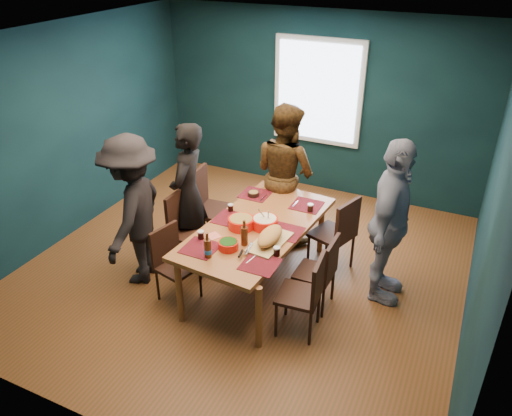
{
  "coord_description": "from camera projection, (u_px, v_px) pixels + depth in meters",
  "views": [
    {
      "loc": [
        2.23,
        -4.46,
        3.58
      ],
      "look_at": [
        0.25,
        -0.21,
        0.99
      ],
      "focal_mm": 35.0,
      "sensor_mm": 36.0,
      "label": 1
    }
  ],
  "objects": [
    {
      "name": "room",
      "position": [
        254.0,
        156.0,
        5.64
      ],
      "size": [
        5.01,
        5.01,
        2.71
      ],
      "color": "brown",
      "rests_on": "ground"
    },
    {
      "name": "dining_table",
      "position": [
        257.0,
        231.0,
        5.51
      ],
      "size": [
        1.19,
        2.11,
        0.77
      ],
      "rotation": [
        0.0,
        0.0,
        -0.09
      ],
      "color": "brown",
      "rests_on": "floor"
    },
    {
      "name": "chair_left_far",
      "position": [
        207.0,
        202.0,
        6.3
      ],
      "size": [
        0.5,
        0.5,
        1.03
      ],
      "rotation": [
        0.0,
        0.0,
        0.07
      ],
      "color": "black",
      "rests_on": "floor"
    },
    {
      "name": "chair_left_mid",
      "position": [
        186.0,
        225.0,
        5.87
      ],
      "size": [
        0.45,
        0.45,
        0.98
      ],
      "rotation": [
        0.0,
        0.0,
        -0.02
      ],
      "color": "black",
      "rests_on": "floor"
    },
    {
      "name": "chair_left_near",
      "position": [
        172.0,
        258.0,
        5.4
      ],
      "size": [
        0.46,
        0.46,
        0.86
      ],
      "rotation": [
        0.0,
        0.0,
        -0.23
      ],
      "color": "black",
      "rests_on": "floor"
    },
    {
      "name": "chair_right_far",
      "position": [
        339.0,
        230.0,
        5.78
      ],
      "size": [
        0.56,
        0.56,
        0.97
      ],
      "rotation": [
        0.0,
        0.0,
        -0.32
      ],
      "color": "black",
      "rests_on": "floor"
    },
    {
      "name": "chair_right_mid",
      "position": [
        322.0,
        268.0,
        5.23
      ],
      "size": [
        0.39,
        0.39,
        0.86
      ],
      "rotation": [
        0.0,
        0.0,
        -0.01
      ],
      "color": "black",
      "rests_on": "floor"
    },
    {
      "name": "chair_right_near",
      "position": [
        307.0,
        290.0,
        4.87
      ],
      "size": [
        0.44,
        0.44,
        0.9
      ],
      "rotation": [
        0.0,
        0.0,
        0.09
      ],
      "color": "black",
      "rests_on": "floor"
    },
    {
      "name": "person_far_left",
      "position": [
        188.0,
        194.0,
        5.91
      ],
      "size": [
        0.54,
        0.71,
        1.75
      ],
      "primitive_type": "imported",
      "rotation": [
        0.0,
        0.0,
        4.91
      ],
      "color": "black",
      "rests_on": "floor"
    },
    {
      "name": "person_back",
      "position": [
        285.0,
        173.0,
        6.36
      ],
      "size": [
        1.08,
        0.98,
        1.81
      ],
      "primitive_type": "imported",
      "rotation": [
        0.0,
        0.0,
        2.73
      ],
      "color": "black",
      "rests_on": "floor"
    },
    {
      "name": "person_right",
      "position": [
        390.0,
        223.0,
        5.2
      ],
      "size": [
        0.47,
        1.1,
        1.86
      ],
      "primitive_type": "imported",
      "rotation": [
        0.0,
        0.0,
        1.58
      ],
      "color": "silver",
      "rests_on": "floor"
    },
    {
      "name": "person_near_left",
      "position": [
        133.0,
        211.0,
        5.52
      ],
      "size": [
        0.92,
        1.27,
        1.77
      ],
      "primitive_type": "imported",
      "rotation": [
        0.0,
        0.0,
        4.97
      ],
      "color": "black",
      "rests_on": "floor"
    },
    {
      "name": "bowl_salad",
      "position": [
        241.0,
        223.0,
        5.4
      ],
      "size": [
        0.28,
        0.28,
        0.12
      ],
      "color": "red",
      "rests_on": "dining_table"
    },
    {
      "name": "bowl_dumpling",
      "position": [
        265.0,
        222.0,
        5.41
      ],
      "size": [
        0.28,
        0.28,
        0.26
      ],
      "color": "red",
      "rests_on": "dining_table"
    },
    {
      "name": "bowl_herbs",
      "position": [
        228.0,
        245.0,
        5.04
      ],
      "size": [
        0.21,
        0.21,
        0.09
      ],
      "color": "red",
      "rests_on": "dining_table"
    },
    {
      "name": "cutting_board",
      "position": [
        270.0,
        237.0,
        5.12
      ],
      "size": [
        0.35,
        0.7,
        0.15
      ],
      "rotation": [
        0.0,
        0.0,
        -0.1
      ],
      "color": "tan",
      "rests_on": "dining_table"
    },
    {
      "name": "small_bowl",
      "position": [
        254.0,
        194.0,
        6.07
      ],
      "size": [
        0.14,
        0.14,
        0.06
      ],
      "color": "black",
      "rests_on": "dining_table"
    },
    {
      "name": "beer_bottle_a",
      "position": [
        208.0,
        248.0,
        4.89
      ],
      "size": [
        0.08,
        0.08,
        0.28
      ],
      "color": "#4C220D",
      "rests_on": "dining_table"
    },
    {
      "name": "beer_bottle_b",
      "position": [
        244.0,
        235.0,
        5.08
      ],
      "size": [
        0.07,
        0.07,
        0.28
      ],
      "color": "#4C220D",
      "rests_on": "dining_table"
    },
    {
      "name": "cola_glass_a",
      "position": [
        201.0,
        235.0,
        5.2
      ],
      "size": [
        0.07,
        0.07,
        0.1
      ],
      "color": "black",
      "rests_on": "dining_table"
    },
    {
      "name": "cola_glass_b",
      "position": [
        277.0,
        251.0,
        4.93
      ],
      "size": [
        0.07,
        0.07,
        0.1
      ],
      "color": "black",
      "rests_on": "dining_table"
    },
    {
      "name": "cola_glass_c",
      "position": [
        310.0,
        207.0,
        5.72
      ],
      "size": [
        0.07,
        0.07,
        0.1
      ],
      "color": "black",
      "rests_on": "dining_table"
    },
    {
      "name": "cola_glass_d",
      "position": [
        231.0,
        207.0,
        5.73
      ],
      "size": [
        0.06,
        0.06,
        0.09
      ],
      "color": "black",
      "rests_on": "dining_table"
    },
    {
      "name": "napkin_a",
      "position": [
        286.0,
        231.0,
        5.37
      ],
      "size": [
        0.17,
        0.17,
        0.0
      ],
      "primitive_type": "cube",
      "rotation": [
        0.0,
        0.0,
        -0.18
      ],
      "color": "#E47060",
      "rests_on": "dining_table"
    },
    {
      "name": "napkin_b",
      "position": [
        213.0,
        236.0,
        5.28
      ],
      "size": [
        0.19,
        0.19,
        0.0
      ],
      "primitive_type": "cube",
      "rotation": [
        0.0,
        0.0,
        -0.54
      ],
      "color": "#E47060",
      "rests_on": "dining_table"
    },
    {
      "name": "napkin_c",
      "position": [
        253.0,
        268.0,
        4.77
      ],
      "size": [
        0.13,
        0.13,
        0.0
      ],
      "primitive_type": "cube",
      "rotation": [
        0.0,
        0.0,
        0.06
      ],
      "color": "#E47060",
      "rests_on": "dining_table"
    }
  ]
}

